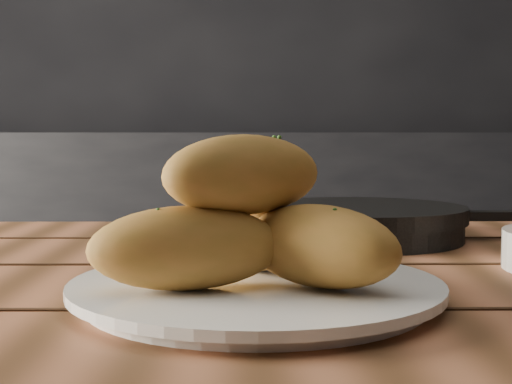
# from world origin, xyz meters

# --- Properties ---
(back_wall) EXTENTS (4.00, 0.04, 2.70)m
(back_wall) POSITION_xyz_m (0.00, 2.00, 1.35)
(back_wall) COLOR black
(back_wall) RESTS_ON ground
(counter) EXTENTS (2.80, 0.60, 0.90)m
(counter) POSITION_xyz_m (0.00, 1.70, 0.45)
(counter) COLOR black
(counter) RESTS_ON ground
(table) EXTENTS (1.51, 0.98, 0.75)m
(table) POSITION_xyz_m (0.31, -0.14, 0.66)
(table) COLOR #9B5B3A
(table) RESTS_ON ground
(plate) EXTENTS (0.31, 0.31, 0.02)m
(plate) POSITION_xyz_m (0.19, -0.21, 0.76)
(plate) COLOR white
(plate) RESTS_ON table
(bread_rolls) EXTENTS (0.26, 0.23, 0.12)m
(bread_rolls) POSITION_xyz_m (0.19, -0.22, 0.81)
(bread_rolls) COLOR #A3692D
(bread_rolls) RESTS_ON plate
(skillet) EXTENTS (0.42, 0.28, 0.05)m
(skillet) POSITION_xyz_m (0.34, 0.15, 0.77)
(skillet) COLOR black
(skillet) RESTS_ON table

